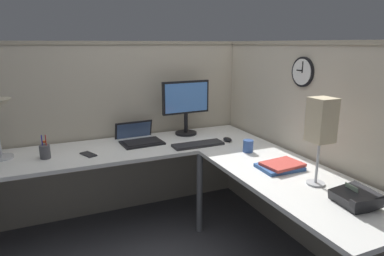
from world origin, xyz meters
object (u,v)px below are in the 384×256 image
laptop (138,138)px  desk_lamp_paper (321,123)px  coffee_mug (248,146)px  pen_cup (45,152)px  book_stack (281,166)px  computer_mouse (227,139)px  wall_clock (303,72)px  monitor (186,103)px  cell_phone (88,154)px  keyboard (198,144)px  office_phone (356,198)px

laptop → desk_lamp_paper: size_ratio=0.76×
laptop → coffee_mug: (0.71, -0.65, 0.02)m
pen_cup → coffee_mug: bearing=-18.1°
book_stack → coffee_mug: coffee_mug is taller
computer_mouse → wall_clock: bearing=-55.8°
monitor → desk_lamp_paper: 1.41m
computer_mouse → cell_phone: bearing=174.8°
laptop → coffee_mug: laptop is taller
cell_phone → wall_clock: wall_clock is taller
laptop → cell_phone: size_ratio=2.80×
laptop → book_stack: laptop is taller
wall_clock → desk_lamp_paper: bearing=-120.1°
pen_cup → cell_phone: bearing=-9.4°
keyboard → cell_phone: (-0.87, 0.12, -0.01)m
computer_mouse → book_stack: (0.00, -0.72, 0.00)m
office_phone → coffee_mug: (-0.03, 0.99, 0.01)m
computer_mouse → desk_lamp_paper: size_ratio=0.20×
computer_mouse → pen_cup: pen_cup is taller
wall_clock → cell_phone: bearing=158.1°
monitor → office_phone: size_ratio=2.20×
monitor → office_phone: (0.27, -1.67, -0.26)m
desk_lamp_paper → book_stack: bearing=96.2°
book_stack → coffee_mug: 0.40m
monitor → computer_mouse: 0.51m
pen_cup → book_stack: bearing=-30.9°
computer_mouse → office_phone: (0.03, -1.31, 0.02)m
pen_cup → wall_clock: wall_clock is taller
pen_cup → cell_phone: pen_cup is taller
computer_mouse → office_phone: 1.31m
computer_mouse → wall_clock: wall_clock is taller
desk_lamp_paper → monitor: bearing=101.3°
book_stack → wall_clock: bearing=34.3°
pen_cup → cell_phone: size_ratio=1.25×
book_stack → coffee_mug: bearing=90.3°
office_phone → wall_clock: bearing=69.5°
office_phone → desk_lamp_paper: bearing=89.6°
cell_phone → computer_mouse: bearing=-28.5°
monitor → keyboard: size_ratio=1.16×
office_phone → desk_lamp_paper: desk_lamp_paper is taller
cell_phone → office_phone: 1.85m
laptop → pen_cup: size_ratio=2.24×
monitor → cell_phone: monitor is taller
coffee_mug → keyboard: bearing=133.6°
coffee_mug → book_stack: bearing=-89.7°
office_phone → keyboard: bearing=104.1°
laptop → coffee_mug: 0.96m
laptop → coffee_mug: size_ratio=4.20×
book_stack → wall_clock: (0.33, 0.23, 0.61)m
cell_phone → desk_lamp_paper: bearing=-66.5°
laptop → pen_cup: pen_cup is taller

